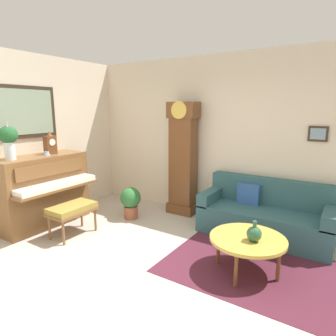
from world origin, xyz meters
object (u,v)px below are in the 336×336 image
object	(u,v)px
potted_plant	(131,201)
coffee_table	(248,240)
mantel_clock	(50,144)
teacup	(47,154)
flower_vase	(9,139)
piano	(43,190)
piano_bench	(72,210)
grandfather_clock	(183,162)
couch	(265,215)
green_jug	(254,234)

from	to	relation	value
potted_plant	coffee_table	bearing A→B (deg)	-14.29
mantel_clock	teacup	world-z (taller)	mantel_clock
coffee_table	potted_plant	xyz separation A→B (m)	(-2.27, 0.58, -0.08)
mantel_clock	flower_vase	size ratio (longest dim) A/B	0.66
piano	piano_bench	xyz separation A→B (m)	(0.76, -0.04, -0.18)
mantel_clock	teacup	distance (m)	0.19
flower_vase	potted_plant	world-z (taller)	flower_vase
mantel_clock	piano_bench	bearing A→B (deg)	-17.75
grandfather_clock	piano_bench	bearing A→B (deg)	-117.09
teacup	mantel_clock	bearing A→B (deg)	110.82
couch	potted_plant	distance (m)	2.24
piano_bench	green_jug	size ratio (longest dim) A/B	2.92
piano_bench	potted_plant	distance (m)	1.06
couch	mantel_clock	world-z (taller)	mantel_clock
potted_plant	flower_vase	bearing A→B (deg)	-125.91
couch	potted_plant	xyz separation A→B (m)	(-2.16, -0.59, 0.01)
piano_bench	couch	xyz separation A→B (m)	(2.45, 1.60, -0.09)
green_jug	potted_plant	distance (m)	2.44
grandfather_clock	teacup	bearing A→B (deg)	-134.93
coffee_table	mantel_clock	distance (m)	3.45
couch	teacup	xyz separation A→B (m)	(-3.17, -1.47, 0.87)
mantel_clock	flower_vase	xyz separation A→B (m)	(-0.00, -0.67, 0.14)
piano	teacup	distance (m)	0.61
piano	potted_plant	distance (m)	1.46
grandfather_clock	couch	distance (m)	1.69
couch	flower_vase	size ratio (longest dim) A/B	3.28
flower_vase	green_jug	bearing A→B (deg)	13.48
piano	couch	distance (m)	3.58
flower_vase	green_jug	distance (m)	3.62
green_jug	potted_plant	size ratio (longest dim) A/B	0.43
grandfather_clock	coffee_table	distance (m)	2.19
piano	grandfather_clock	xyz separation A→B (m)	(1.67, 1.72, 0.38)
grandfather_clock	teacup	xyz separation A→B (m)	(-1.62, -1.63, 0.22)
green_jug	couch	bearing A→B (deg)	98.72
piano_bench	green_jug	xyz separation A→B (m)	(2.63, 0.39, 0.12)
piano_bench	coffee_table	distance (m)	2.59
piano	teacup	bearing A→B (deg)	66.37
piano_bench	teacup	bearing A→B (deg)	169.34
grandfather_clock	mantel_clock	world-z (taller)	grandfather_clock
grandfather_clock	teacup	world-z (taller)	grandfather_clock
teacup	couch	bearing A→B (deg)	24.86
flower_vase	mantel_clock	bearing A→B (deg)	89.96
couch	mantel_clock	distance (m)	3.63
couch	coffee_table	size ratio (longest dim) A/B	2.16
couch	coffee_table	bearing A→B (deg)	-84.99
couch	flower_vase	world-z (taller)	flower_vase
mantel_clock	teacup	bearing A→B (deg)	-69.18
mantel_clock	green_jug	world-z (taller)	mantel_clock
grandfather_clock	green_jug	xyz separation A→B (m)	(1.73, -1.38, -0.44)
mantel_clock	flower_vase	distance (m)	0.69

